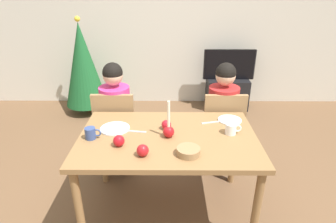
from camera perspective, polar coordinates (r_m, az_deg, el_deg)
name	(u,v)px	position (r m, az deg, el deg)	size (l,w,h in m)	color
ground_plane	(168,208)	(2.68, -0.03, -19.08)	(7.68, 7.68, 0.00)	brown
back_wall	(169,22)	(4.57, 0.19, 17.66)	(6.40, 0.10, 2.60)	beige
dining_table	(168,145)	(2.27, -0.03, -6.78)	(1.40, 0.90, 0.75)	olive
chair_left	(116,127)	(2.92, -10.41, -3.05)	(0.40, 0.40, 0.90)	#99754C
chair_right	(222,127)	(2.92, 10.85, -3.10)	(0.40, 0.40, 0.90)	#99754C
person_left_child	(117,120)	(2.93, -10.38, -1.76)	(0.30, 0.30, 1.17)	#33384C
person_right_child	(222,121)	(2.93, 10.83, -1.81)	(0.30, 0.30, 1.17)	#33384C
tv_stand	(227,93)	(4.62, 11.80, 3.66)	(0.64, 0.40, 0.48)	black
tv	(229,65)	(4.48, 12.32, 9.28)	(0.79, 0.05, 0.46)	black
christmas_tree	(83,65)	(4.39, -16.85, 9.03)	(0.63, 0.63, 1.44)	brown
candle_centerpiece	(169,130)	(2.18, 0.12, -3.71)	(0.09, 0.09, 0.30)	red
plate_left	(115,128)	(2.36, -10.71, -3.40)	(0.24, 0.24, 0.01)	silver
plate_right	(230,120)	(2.52, 12.41, -1.70)	(0.20, 0.20, 0.01)	white
mug_left	(91,133)	(2.25, -15.39, -4.28)	(0.13, 0.08, 0.09)	#33477F
mug_right	(231,129)	(2.29, 12.69, -3.43)	(0.13, 0.09, 0.09)	white
fork_left	(135,131)	(2.30, -6.64, -4.05)	(0.18, 0.01, 0.01)	silver
fork_right	(212,122)	(2.45, 8.82, -2.19)	(0.18, 0.01, 0.01)	silver
bowl_walnuts	(188,151)	(1.99, 4.15, -8.06)	(0.17, 0.17, 0.05)	#99754C
apple_near_candle	(143,150)	(1.97, -5.16, -7.86)	(0.09, 0.09, 0.09)	red
apple_by_left_plate	(166,125)	(2.31, -0.34, -2.70)	(0.08, 0.08, 0.08)	red
apple_by_right_mug	(119,141)	(2.11, -9.94, -5.87)	(0.09, 0.09, 0.09)	red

